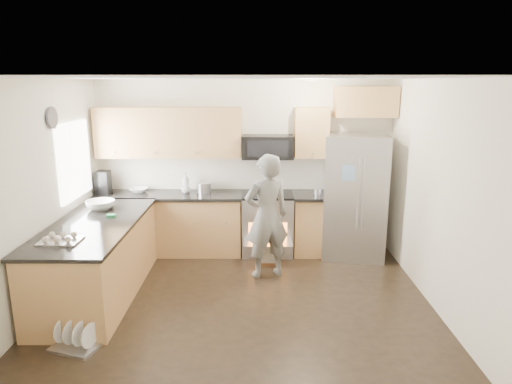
{
  "coord_description": "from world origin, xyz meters",
  "views": [
    {
      "loc": [
        0.21,
        -4.96,
        2.56
      ],
      "look_at": [
        0.18,
        0.5,
        1.24
      ],
      "focal_mm": 32.0,
      "sensor_mm": 36.0,
      "label": 1
    }
  ],
  "objects_px": {
    "stove_range": "(267,210)",
    "person": "(267,216)",
    "refrigerator": "(355,197)",
    "dish_rack": "(77,340)"
  },
  "relations": [
    {
      "from": "stove_range",
      "to": "person",
      "type": "height_order",
      "value": "stove_range"
    },
    {
      "from": "person",
      "to": "refrigerator",
      "type": "bearing_deg",
      "value": -170.51
    },
    {
      "from": "refrigerator",
      "to": "dish_rack",
      "type": "xyz_separation_m",
      "value": [
        -3.22,
        -2.48,
        -0.84
      ]
    },
    {
      "from": "stove_range",
      "to": "refrigerator",
      "type": "height_order",
      "value": "refrigerator"
    },
    {
      "from": "stove_range",
      "to": "person",
      "type": "xyz_separation_m",
      "value": [
        -0.03,
        -0.88,
        0.16
      ]
    },
    {
      "from": "person",
      "to": "dish_rack",
      "type": "distance_m",
      "value": 2.69
    },
    {
      "from": "refrigerator",
      "to": "person",
      "type": "relative_size",
      "value": 1.1
    },
    {
      "from": "refrigerator",
      "to": "dish_rack",
      "type": "bearing_deg",
      "value": -133.37
    },
    {
      "from": "stove_range",
      "to": "person",
      "type": "bearing_deg",
      "value": -91.73
    },
    {
      "from": "stove_range",
      "to": "dish_rack",
      "type": "height_order",
      "value": "stove_range"
    }
  ]
}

